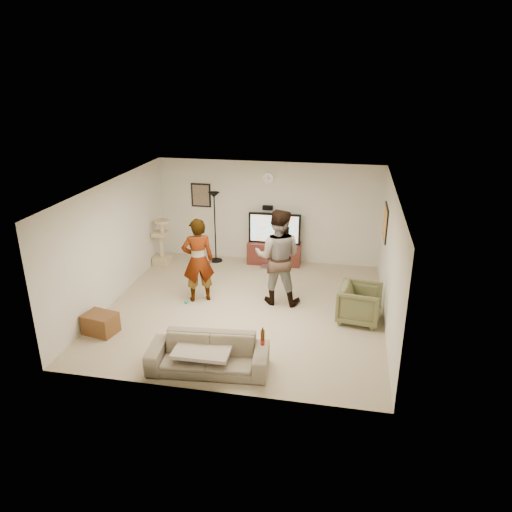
% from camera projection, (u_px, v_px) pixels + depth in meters
% --- Properties ---
extents(floor, '(5.50, 5.50, 0.02)m').
position_uv_depth(floor, '(245.00, 309.00, 9.84)').
color(floor, tan).
rests_on(floor, ground).
extents(ceiling, '(5.50, 5.50, 0.02)m').
position_uv_depth(ceiling, '(244.00, 187.00, 8.92)').
color(ceiling, white).
rests_on(ceiling, wall_back).
extents(wall_back, '(5.50, 0.04, 2.50)m').
position_uv_depth(wall_back, '(268.00, 212.00, 11.89)').
color(wall_back, beige).
rests_on(wall_back, floor).
extents(wall_front, '(5.50, 0.04, 2.50)m').
position_uv_depth(wall_front, '(203.00, 318.00, 6.86)').
color(wall_front, beige).
rests_on(wall_front, floor).
extents(wall_left, '(0.04, 5.50, 2.50)m').
position_uv_depth(wall_left, '(113.00, 242.00, 9.87)').
color(wall_left, beige).
rests_on(wall_left, floor).
extents(wall_right, '(0.04, 5.50, 2.50)m').
position_uv_depth(wall_right, '(390.00, 261.00, 8.89)').
color(wall_right, beige).
rests_on(wall_right, floor).
extents(wall_clock, '(0.26, 0.04, 0.26)m').
position_uv_depth(wall_clock, '(268.00, 178.00, 11.56)').
color(wall_clock, white).
rests_on(wall_clock, wall_back).
extents(wall_speaker, '(0.25, 0.10, 0.10)m').
position_uv_depth(wall_speaker, '(268.00, 208.00, 11.79)').
color(wall_speaker, black).
rests_on(wall_speaker, wall_back).
extents(picture_back, '(0.42, 0.03, 0.52)m').
position_uv_depth(picture_back, '(201.00, 195.00, 12.05)').
color(picture_back, brown).
rests_on(picture_back, wall_back).
extents(picture_right, '(0.03, 0.78, 0.62)m').
position_uv_depth(picture_right, '(385.00, 222.00, 10.27)').
color(picture_right, '#E3933F').
rests_on(picture_right, wall_right).
extents(tv_stand, '(1.31, 0.45, 0.54)m').
position_uv_depth(tv_stand, '(274.00, 253.00, 11.99)').
color(tv_stand, '#441B16').
rests_on(tv_stand, floor).
extents(console_box, '(0.40, 0.30, 0.07)m').
position_uv_depth(console_box, '(269.00, 268.00, 11.72)').
color(console_box, silver).
rests_on(console_box, floor).
extents(tv, '(1.27, 0.08, 0.75)m').
position_uv_depth(tv, '(275.00, 228.00, 11.75)').
color(tv, black).
rests_on(tv, tv_stand).
extents(tv_screen, '(1.17, 0.01, 0.66)m').
position_uv_depth(tv_screen, '(274.00, 229.00, 11.71)').
color(tv_screen, '#19BFD8').
rests_on(tv_screen, tv).
extents(floor_lamp, '(0.32, 0.32, 1.77)m').
position_uv_depth(floor_lamp, '(215.00, 228.00, 11.93)').
color(floor_lamp, black).
rests_on(floor_lamp, floor).
extents(cat_tree, '(0.40, 0.40, 1.17)m').
position_uv_depth(cat_tree, '(161.00, 242.00, 11.83)').
color(cat_tree, tan).
rests_on(cat_tree, floor).
extents(person_left, '(0.77, 0.66, 1.79)m').
position_uv_depth(person_left, '(198.00, 260.00, 9.88)').
color(person_left, '#B9B9B9').
rests_on(person_left, floor).
extents(person_right, '(0.99, 0.78, 2.00)m').
position_uv_depth(person_right, '(278.00, 257.00, 9.76)').
color(person_right, '#436C8D').
rests_on(person_right, floor).
extents(sofa, '(1.98, 0.92, 0.56)m').
position_uv_depth(sofa, '(208.00, 354.00, 7.74)').
color(sofa, '#756A56').
rests_on(sofa, floor).
extents(throw_blanket, '(0.91, 0.71, 0.06)m').
position_uv_depth(throw_blanket, '(203.00, 348.00, 7.72)').
color(throw_blanket, '#BBA793').
rests_on(throw_blanket, sofa).
extents(beer_bottle, '(0.06, 0.06, 0.25)m').
position_uv_depth(beer_bottle, '(263.00, 338.00, 7.44)').
color(beer_bottle, '#431E05').
rests_on(beer_bottle, sofa).
extents(armchair, '(0.90, 0.88, 0.73)m').
position_uv_depth(armchair, '(360.00, 304.00, 9.23)').
color(armchair, brown).
rests_on(armchair, floor).
extents(side_table, '(0.65, 0.53, 0.38)m').
position_uv_depth(side_table, '(100.00, 323.00, 8.86)').
color(side_table, '#543217').
rests_on(side_table, floor).
extents(toy_ball, '(0.08, 0.08, 0.08)m').
position_uv_depth(toy_ball, '(186.00, 302.00, 10.02)').
color(toy_ball, '#17A787').
rests_on(toy_ball, floor).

